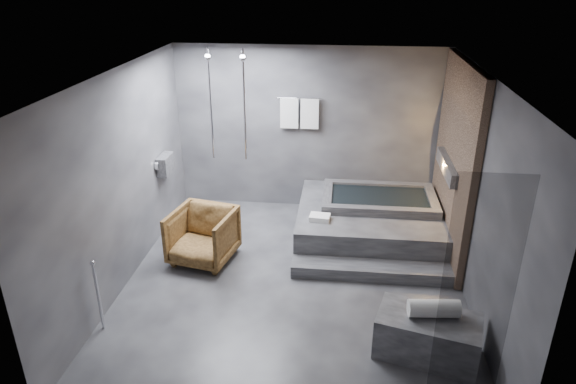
# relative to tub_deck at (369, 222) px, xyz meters

# --- Properties ---
(room) EXTENTS (5.00, 5.04, 2.82)m
(room) POSITION_rel_tub_deck_xyz_m (-0.65, -1.21, 1.48)
(room) COLOR #28282B
(room) RESTS_ON ground
(tub_deck) EXTENTS (2.20, 2.00, 0.50)m
(tub_deck) POSITION_rel_tub_deck_xyz_m (0.00, 0.00, 0.00)
(tub_deck) COLOR #2D2D2F
(tub_deck) RESTS_ON ground
(tub_step) EXTENTS (2.20, 0.36, 0.18)m
(tub_step) POSITION_rel_tub_deck_xyz_m (0.00, -1.18, -0.16)
(tub_step) COLOR #2D2D2F
(tub_step) RESTS_ON ground
(concrete_bench) EXTENTS (1.21, 0.86, 0.49)m
(concrete_bench) POSITION_rel_tub_deck_xyz_m (0.55, -2.68, -0.01)
(concrete_bench) COLOR #353537
(concrete_bench) RESTS_ON ground
(driftwood_chair) EXTENTS (1.00, 1.02, 0.79)m
(driftwood_chair) POSITION_rel_tub_deck_xyz_m (-2.41, -1.00, 0.14)
(driftwood_chair) COLOR #3F260F
(driftwood_chair) RESTS_ON ground
(rolled_towel) EXTENTS (0.56, 0.24, 0.20)m
(rolled_towel) POSITION_rel_tub_deck_xyz_m (0.58, -2.65, 0.34)
(rolled_towel) COLOR silver
(rolled_towel) RESTS_ON concrete_bench
(deck_towel) EXTENTS (0.32, 0.24, 0.08)m
(deck_towel) POSITION_rel_tub_deck_xyz_m (-0.75, -0.52, 0.29)
(deck_towel) COLOR white
(deck_towel) RESTS_ON tub_deck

